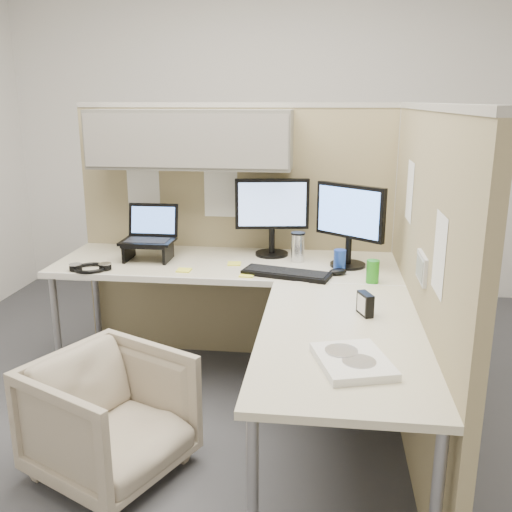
# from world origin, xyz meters

# --- Properties ---
(ground) EXTENTS (4.50, 4.50, 0.00)m
(ground) POSITION_xyz_m (0.00, 0.00, 0.00)
(ground) COLOR #393A3E
(ground) RESTS_ON ground
(partition_back) EXTENTS (2.00, 0.36, 1.63)m
(partition_back) POSITION_xyz_m (-0.22, 0.83, 1.10)
(partition_back) COLOR tan
(partition_back) RESTS_ON ground
(partition_right) EXTENTS (0.07, 2.03, 1.63)m
(partition_right) POSITION_xyz_m (0.90, -0.07, 0.82)
(partition_right) COLOR tan
(partition_right) RESTS_ON ground
(desk) EXTENTS (2.00, 1.98, 0.73)m
(desk) POSITION_xyz_m (0.12, 0.13, 0.69)
(desk) COLOR beige
(desk) RESTS_ON ground
(office_chair) EXTENTS (0.76, 0.78, 0.61)m
(office_chair) POSITION_xyz_m (-0.47, -0.46, 0.30)
(office_chair) COLOR #B7A591
(office_chair) RESTS_ON ground
(monitor_left) EXTENTS (0.44, 0.20, 0.47)m
(monitor_left) POSITION_xyz_m (0.14, 0.72, 1.00)
(monitor_left) COLOR black
(monitor_left) RESTS_ON desk
(monitor_right) EXTENTS (0.37, 0.29, 0.47)m
(monitor_right) POSITION_xyz_m (0.59, 0.53, 1.00)
(monitor_right) COLOR black
(monitor_right) RESTS_ON desk
(laptop_station) EXTENTS (0.30, 0.26, 0.32)m
(laptop_station) POSITION_xyz_m (-0.57, 0.54, 0.85)
(laptop_station) COLOR black
(laptop_station) RESTS_ON desk
(keyboard) EXTENTS (0.50, 0.27, 0.02)m
(keyboard) POSITION_xyz_m (0.26, 0.31, 0.74)
(keyboard) COLOR black
(keyboard) RESTS_ON desk
(mouse) EXTENTS (0.12, 0.10, 0.04)m
(mouse) POSITION_xyz_m (0.53, 0.36, 0.75)
(mouse) COLOR black
(mouse) RESTS_ON desk
(travel_mug) EXTENTS (0.08, 0.08, 0.17)m
(travel_mug) POSITION_xyz_m (0.30, 0.60, 0.82)
(travel_mug) COLOR silver
(travel_mug) RESTS_ON desk
(soda_can_green) EXTENTS (0.07, 0.07, 0.12)m
(soda_can_green) POSITION_xyz_m (0.71, 0.24, 0.79)
(soda_can_green) COLOR #268C1E
(soda_can_green) RESTS_ON desk
(soda_can_silver) EXTENTS (0.07, 0.07, 0.12)m
(soda_can_silver) POSITION_xyz_m (0.54, 0.43, 0.79)
(soda_can_silver) COLOR #1E3FA5
(soda_can_silver) RESTS_ON desk
(sticky_note_b) EXTENTS (0.08, 0.08, 0.01)m
(sticky_note_b) POSITION_xyz_m (0.05, 0.28, 0.73)
(sticky_note_b) COLOR #F4F540
(sticky_note_b) RESTS_ON desk
(sticky_note_d) EXTENTS (0.08, 0.08, 0.01)m
(sticky_note_d) POSITION_xyz_m (-0.06, 0.49, 0.73)
(sticky_note_d) COLOR #F4F540
(sticky_note_d) RESTS_ON desk
(sticky_note_a) EXTENTS (0.08, 0.08, 0.01)m
(sticky_note_a) POSITION_xyz_m (-0.31, 0.33, 0.73)
(sticky_note_a) COLOR #F4F540
(sticky_note_a) RESTS_ON desk
(headphones) EXTENTS (0.23, 0.22, 0.03)m
(headphones) POSITION_xyz_m (-0.83, 0.27, 0.74)
(headphones) COLOR black
(headphones) RESTS_ON desk
(paper_stack) EXTENTS (0.32, 0.36, 0.03)m
(paper_stack) POSITION_xyz_m (0.57, -0.74, 0.75)
(paper_stack) COLOR white
(paper_stack) RESTS_ON desk
(desk_clock) EXTENTS (0.07, 0.11, 0.10)m
(desk_clock) POSITION_xyz_m (0.64, -0.23, 0.78)
(desk_clock) COLOR black
(desk_clock) RESTS_ON desk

